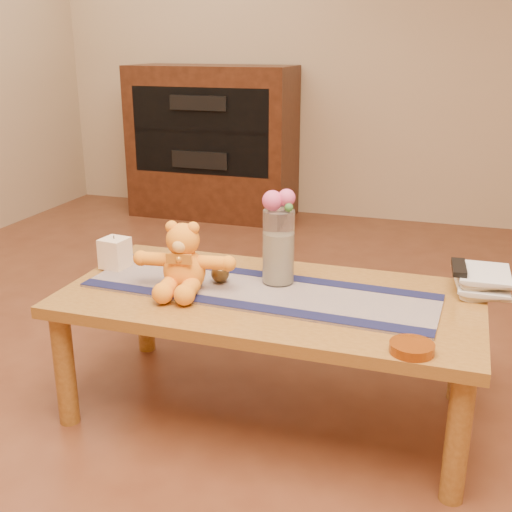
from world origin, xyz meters
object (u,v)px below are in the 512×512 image
(bronze_ball, at_px, (220,274))
(tv_remote, at_px, (459,267))
(book_bottom, at_px, (457,287))
(amber_dish, at_px, (412,348))
(pillar_candle, at_px, (115,253))
(glass_vase, at_px, (278,247))
(teddy_bear, at_px, (184,257))

(bronze_ball, xyz_separation_m, tv_remote, (0.79, 0.20, 0.04))
(book_bottom, height_order, amber_dish, amber_dish)
(pillar_candle, relative_size, glass_vase, 0.43)
(teddy_bear, distance_m, book_bottom, 0.94)
(teddy_bear, xyz_separation_m, book_bottom, (0.89, 0.29, -0.11))
(amber_dish, bearing_deg, glass_vase, 142.26)
(pillar_candle, distance_m, tv_remote, 1.23)
(pillar_candle, xyz_separation_m, bronze_ball, (0.43, -0.03, -0.02))
(tv_remote, relative_size, amber_dish, 1.29)
(teddy_bear, bearing_deg, tv_remote, 9.90)
(teddy_bear, distance_m, pillar_candle, 0.36)
(pillar_candle, distance_m, glass_vase, 0.63)
(bronze_ball, bearing_deg, glass_vase, 18.46)
(teddy_bear, distance_m, bronze_ball, 0.15)
(glass_vase, distance_m, tv_remote, 0.62)
(pillar_candle, distance_m, bronze_ball, 0.43)
(glass_vase, height_order, amber_dish, glass_vase)
(bronze_ball, xyz_separation_m, book_bottom, (0.79, 0.21, -0.03))
(pillar_candle, height_order, amber_dish, pillar_candle)
(teddy_bear, bearing_deg, amber_dish, -24.19)
(teddy_bear, distance_m, glass_vase, 0.33)
(teddy_bear, xyz_separation_m, bronze_ball, (0.09, 0.09, -0.08))
(bronze_ball, height_order, amber_dish, bronze_ball)
(bronze_ball, height_order, book_bottom, bronze_ball)
(book_bottom, height_order, tv_remote, tv_remote)
(amber_dish, bearing_deg, tv_remote, 78.38)
(bronze_ball, xyz_separation_m, amber_dish, (0.69, -0.32, -0.03))
(teddy_bear, height_order, amber_dish, teddy_bear)
(bronze_ball, relative_size, book_bottom, 0.29)
(teddy_bear, xyz_separation_m, glass_vase, (0.29, 0.15, 0.02))
(tv_remote, bearing_deg, book_bottom, 90.00)
(book_bottom, relative_size, amber_dish, 1.80)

